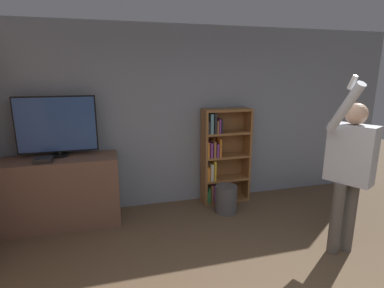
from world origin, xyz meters
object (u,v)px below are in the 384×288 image
(game_console, at_px, (44,160))
(person, at_px, (350,165))
(waste_bin, at_px, (226,199))
(television, at_px, (57,126))
(bookshelf, at_px, (221,157))

(game_console, bearing_deg, person, -23.25)
(person, xyz_separation_m, waste_bin, (-0.90, 1.28, -0.85))
(waste_bin, bearing_deg, game_console, 176.69)
(television, xyz_separation_m, person, (3.16, -1.65, -0.29))
(game_console, height_order, waste_bin, game_console)
(television, relative_size, bookshelf, 0.67)
(bookshelf, distance_m, waste_bin, 0.68)
(bookshelf, height_order, waste_bin, bookshelf)
(bookshelf, distance_m, person, 1.92)
(television, relative_size, person, 0.50)
(bookshelf, height_order, person, person)
(bookshelf, bearing_deg, person, -63.92)
(television, relative_size, waste_bin, 2.45)
(game_console, relative_size, person, 0.11)
(television, height_order, game_console, television)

